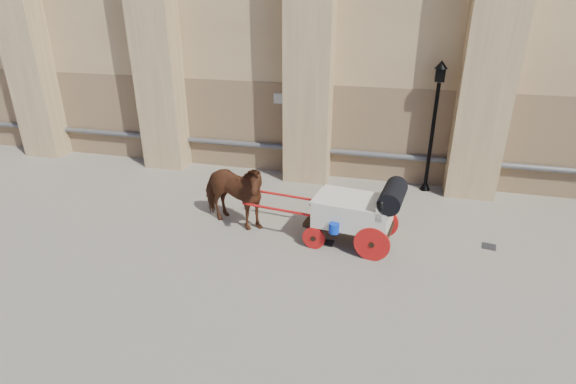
# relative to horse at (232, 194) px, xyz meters

# --- Properties ---
(ground) EXTENTS (90.00, 90.00, 0.00)m
(ground) POSITION_rel_horse_xyz_m (2.18, 0.09, -0.92)
(ground) COLOR gray
(ground) RESTS_ON ground
(horse) EXTENTS (2.37, 1.61, 1.84)m
(horse) POSITION_rel_horse_xyz_m (0.00, 0.00, 0.00)
(horse) COLOR brown
(horse) RESTS_ON ground
(carriage) EXTENTS (3.96, 1.52, 1.69)m
(carriage) POSITION_rel_horse_xyz_m (3.24, -0.17, -0.01)
(carriage) COLOR black
(carriage) RESTS_ON ground
(street_lamp) EXTENTS (0.36, 0.36, 3.90)m
(street_lamp) POSITION_rel_horse_xyz_m (4.93, 3.68, 1.17)
(street_lamp) COLOR black
(street_lamp) RESTS_ON ground
(drain_grate_near) EXTENTS (0.34, 0.34, 0.01)m
(drain_grate_near) POSITION_rel_horse_xyz_m (2.53, -0.29, -0.91)
(drain_grate_near) COLOR black
(drain_grate_near) RESTS_ON ground
(drain_grate_far) EXTENTS (0.37, 0.37, 0.01)m
(drain_grate_far) POSITION_rel_horse_xyz_m (6.36, 0.50, -0.91)
(drain_grate_far) COLOR black
(drain_grate_far) RESTS_ON ground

